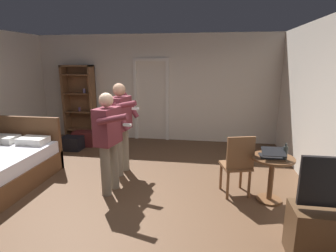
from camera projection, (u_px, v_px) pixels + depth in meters
ground_plane at (113, 197)px, 4.17m from camera, size 7.15×7.15×0.00m
wall_back at (155, 88)px, 7.02m from camera, size 6.48×0.12×2.72m
doorway_frame at (151, 94)px, 6.99m from camera, size 0.93×0.08×2.13m
bookshelf at (80, 100)px, 7.18m from camera, size 0.83×0.32×1.95m
side_table at (272, 172)px, 3.97m from camera, size 0.62×0.62×0.70m
laptop at (272, 155)px, 3.87m from camera, size 0.32×0.33×0.17m
bottle_on_table at (285, 153)px, 3.80m from camera, size 0.06×0.06×0.24m
wooden_chair at (238, 163)px, 4.11m from camera, size 0.52×0.52×0.99m
person_blue_shirt at (109, 136)px, 4.16m from camera, size 0.66×0.68×1.61m
person_striped_shirt at (121, 122)px, 4.87m from camera, size 0.61×0.68×1.68m
suitcase_dark at (72, 143)px, 6.37m from camera, size 0.47×0.37×0.32m
suitcase_small at (84, 138)px, 6.67m from camera, size 0.53×0.37×0.37m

